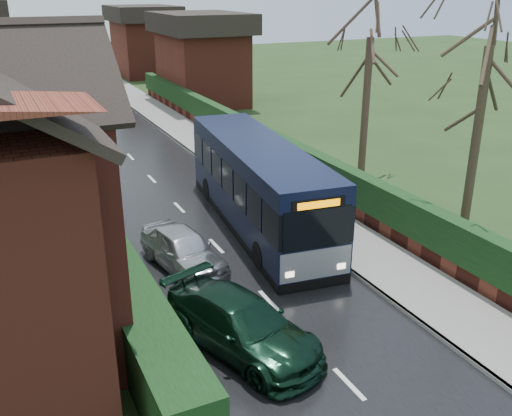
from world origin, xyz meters
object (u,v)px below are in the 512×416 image
car_silver (183,249)px  bus_stop_sign (335,205)px  bus (259,186)px  car_green (242,325)px

car_silver → bus_stop_sign: (4.70, -1.31, 1.14)m
car_silver → bus_stop_sign: 5.01m
bus → bus_stop_sign: size_ratio=3.85×
car_silver → car_green: size_ratio=0.83×
car_green → bus_stop_sign: (4.80, 3.39, 1.12)m
car_silver → car_green: (-0.10, -4.70, 0.02)m
bus → car_silver: bus is taller
bus → car_green: size_ratio=2.27×
bus → car_green: (-3.70, -6.73, -0.88)m
car_silver → bus_stop_sign: bus_stop_sign is taller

